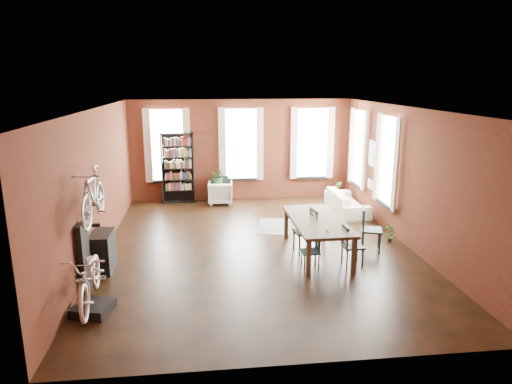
{
  "coord_description": "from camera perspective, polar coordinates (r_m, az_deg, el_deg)",
  "views": [
    {
      "loc": [
        -1.17,
        -9.91,
        3.81
      ],
      "look_at": [
        0.04,
        0.6,
        1.18
      ],
      "focal_mm": 32.0,
      "sensor_mm": 36.0,
      "label": 1
    }
  ],
  "objects": [
    {
      "name": "dining_chair_d",
      "position": [
        10.68,
        14.25,
        -4.61
      ],
      "size": [
        0.57,
        0.57,
        0.98
      ],
      "primitive_type": "cube",
      "rotation": [
        0.0,
        0.0,
        1.26
      ],
      "color": "#1A393A",
      "rests_on": "ground"
    },
    {
      "name": "dining_chair_c",
      "position": [
        9.74,
        11.99,
        -6.61
      ],
      "size": [
        0.42,
        0.42,
        0.89
      ],
      "primitive_type": "cube",
      "rotation": [
        0.0,
        0.0,
        1.59
      ],
      "color": "black",
      "rests_on": "ground"
    },
    {
      "name": "bookshelf",
      "position": [
        14.49,
        -9.74,
        2.96
      ],
      "size": [
        1.0,
        0.32,
        2.2
      ],
      "primitive_type": "cube",
      "color": "black",
      "rests_on": "ground"
    },
    {
      "name": "plant_stand",
      "position": [
        14.6,
        -4.77,
        -0.09
      ],
      "size": [
        0.34,
        0.34,
        0.56
      ],
      "primitive_type": "cube",
      "rotation": [
        0.0,
        0.0,
        0.25
      ],
      "color": "black",
      "rests_on": "ground"
    },
    {
      "name": "white_armchair",
      "position": [
        14.32,
        -4.48,
        0.05
      ],
      "size": [
        0.78,
        0.73,
        0.76
      ],
      "primitive_type": "imported",
      "rotation": [
        0.0,
        0.0,
        3.09
      ],
      "color": "silver",
      "rests_on": "ground"
    },
    {
      "name": "plant_small",
      "position": [
        11.46,
        16.34,
        -5.65
      ],
      "size": [
        0.31,
        0.47,
        0.15
      ],
      "primitive_type": "imported",
      "rotation": [
        0.0,
        0.0,
        0.2
      ],
      "color": "#325D25",
      "rests_on": "ground"
    },
    {
      "name": "bicycle_floor",
      "position": [
        7.95,
        -20.26,
        -7.08
      ],
      "size": [
        0.71,
        1.0,
        1.82
      ],
      "primitive_type": "imported",
      "rotation": [
        0.0,
        0.0,
        0.08
      ],
      "color": "silver",
      "rests_on": "bike_trainer"
    },
    {
      "name": "console_table",
      "position": [
        9.86,
        -18.62,
        -7.06
      ],
      "size": [
        0.4,
        0.8,
        0.8
      ],
      "primitive_type": "cube",
      "color": "black",
      "rests_on": "ground"
    },
    {
      "name": "dining_table",
      "position": [
        10.21,
        7.59,
        -5.62
      ],
      "size": [
        1.14,
        2.44,
        0.83
      ],
      "primitive_type": "cube",
      "rotation": [
        0.0,
        0.0,
        0.02
      ],
      "color": "brown",
      "rests_on": "ground"
    },
    {
      "name": "bicycle_hung",
      "position": [
        8.51,
        -19.87,
        1.73
      ],
      "size": [
        0.47,
        1.0,
        1.66
      ],
      "primitive_type": "imported",
      "color": "#A5A8AD",
      "rests_on": "bike_wall_rack"
    },
    {
      "name": "striped_rug",
      "position": [
        12.16,
        2.33,
        -4.3
      ],
      "size": [
        1.15,
        1.54,
        0.01
      ],
      "primitive_type": "cube",
      "rotation": [
        0.0,
        0.0,
        -0.22
      ],
      "color": "black",
      "rests_on": "ground"
    },
    {
      "name": "cream_sofa",
      "position": [
        13.6,
        11.3,
        -0.82
      ],
      "size": [
        0.61,
        2.08,
        0.81
      ],
      "primitive_type": "imported",
      "rotation": [
        0.0,
        0.0,
        1.57
      ],
      "color": "beige",
      "rests_on": "ground"
    },
    {
      "name": "bike_trainer",
      "position": [
        8.33,
        -19.71,
        -13.53
      ],
      "size": [
        0.71,
        0.71,
        0.17
      ],
      "primitive_type": "cube",
      "rotation": [
        0.0,
        0.0,
        -0.26
      ],
      "color": "black",
      "rests_on": "ground"
    },
    {
      "name": "plant_by_sofa",
      "position": [
        14.88,
        9.98,
        -0.52
      ],
      "size": [
        0.39,
        0.67,
        0.29
      ],
      "primitive_type": "imported",
      "rotation": [
        0.0,
        0.0,
        0.05
      ],
      "color": "#2F5E25",
      "rests_on": "ground"
    },
    {
      "name": "bike_wall_rack",
      "position": [
        8.98,
        -20.65,
        -7.6
      ],
      "size": [
        0.16,
        0.6,
        1.3
      ],
      "primitive_type": "cube",
      "color": "black",
      "rests_on": "ground"
    },
    {
      "name": "dining_chair_a",
      "position": [
        9.44,
        6.8,
        -7.38
      ],
      "size": [
        0.36,
        0.36,
        0.79
      ],
      "primitive_type": "cube",
      "rotation": [
        0.0,
        0.0,
        -1.57
      ],
      "color": "#1C3D3C",
      "rests_on": "ground"
    },
    {
      "name": "plant_on_stand",
      "position": [
        14.46,
        -4.66,
        1.76
      ],
      "size": [
        0.64,
        0.67,
        0.41
      ],
      "primitive_type": "imported",
      "rotation": [
        0.0,
        0.0,
        -0.42
      ],
      "color": "#2D6227",
      "rests_on": "plant_stand"
    },
    {
      "name": "dining_chair_b",
      "position": [
        10.27,
        6.13,
        -4.92
      ],
      "size": [
        0.52,
        0.52,
        1.01
      ],
      "primitive_type": "cube",
      "rotation": [
        0.0,
        0.0,
        -1.44
      ],
      "color": "black",
      "rests_on": "ground"
    },
    {
      "name": "room",
      "position": [
        10.75,
        1.12,
        4.98
      ],
      "size": [
        9.0,
        9.04,
        3.22
      ],
      "color": "black",
      "rests_on": "ground"
    }
  ]
}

